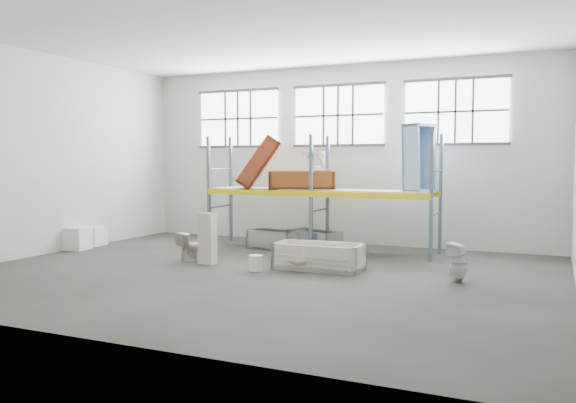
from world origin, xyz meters
The scene contains 33 objects.
floor centered at (0.00, 0.00, -0.05)m, with size 12.00×10.00×0.10m, color #49463F.
ceiling centered at (0.00, 0.00, 5.05)m, with size 12.00×10.00×0.10m, color silver.
wall_back centered at (0.00, 5.05, 2.50)m, with size 12.00×0.10×5.00m, color #B5B5A8.
wall_front centered at (0.00, -5.05, 2.50)m, with size 12.00×0.10×5.00m, color #AEAEA2.
wall_left centered at (-6.05, 0.00, 2.50)m, with size 0.10×10.00×5.00m, color #9D9D92.
window_left centered at (-3.20, 4.94, 3.60)m, with size 2.60×0.04×1.60m, color white.
window_mid centered at (0.00, 4.94, 3.60)m, with size 2.60×0.04×1.60m, color white.
window_right centered at (3.20, 4.94, 3.60)m, with size 2.60×0.04×1.60m, color white.
rack_upright_la centered at (-3.00, 2.90, 1.50)m, with size 0.08×0.08×3.00m, color slate.
rack_upright_lb centered at (-3.00, 4.10, 1.50)m, with size 0.08×0.08×3.00m, color slate.
rack_upright_ma centered at (0.00, 2.90, 1.50)m, with size 0.08×0.08×3.00m, color slate.
rack_upright_mb centered at (0.00, 4.10, 1.50)m, with size 0.08×0.08×3.00m, color slate.
rack_upright_ra centered at (3.00, 2.90, 1.50)m, with size 0.08×0.08×3.00m, color slate.
rack_upright_rb centered at (3.00, 4.10, 1.50)m, with size 0.08×0.08×3.00m, color slate.
rack_beam_front centered at (0.00, 2.90, 1.50)m, with size 6.00×0.10×0.14m, color yellow.
rack_beam_back centered at (0.00, 4.10, 1.50)m, with size 6.00×0.10×0.14m, color yellow.
shelf_deck centered at (0.00, 3.50, 1.58)m, with size 5.90×1.10×0.03m, color gray.
wet_patch centered at (0.00, 2.70, 0.00)m, with size 1.80×1.80×0.00m, color black.
bathtub_beige centered at (0.99, 0.94, 0.28)m, with size 1.89×0.89×0.56m, color beige, non-canonical shape.
cistern_spare centered at (1.05, 0.74, 0.28)m, with size 0.43×0.20×0.41m, color #F1DEC9.
sink_in_tub centered at (0.70, 0.54, 0.16)m, with size 0.47×0.47×0.16m, color beige.
toilet_beige centered at (-2.14, 0.75, 0.34)m, with size 0.38×0.66×0.67m, color beige.
cistern_tall centered at (-1.55, 0.49, 0.58)m, with size 0.37×0.24×1.16m, color #C4B1A3.
toilet_white centered at (3.93, 0.76, 0.39)m, with size 0.35×0.35×0.77m, color silver.
steel_tub_left centered at (-1.16, 3.16, 0.25)m, with size 1.36×0.63×0.50m, color #A6A9AD, non-canonical shape.
steel_tub_right centered at (-0.09, 3.40, 0.26)m, with size 1.42×0.66×0.52m, color #B2B5B9, non-canonical shape.
rust_tub_flat centered at (-0.48, 3.52, 1.82)m, with size 1.72×0.81×0.48m, color #99460E, non-canonical shape.
rust_tub_tilted centered at (-1.68, 3.32, 2.29)m, with size 1.51×0.71×0.42m, color #9B3617, non-canonical shape.
sink_on_shelf centered at (-0.01, 3.14, 2.09)m, with size 0.60×0.46×0.53m, color silver.
blue_tub_upright centered at (2.54, 3.70, 2.40)m, with size 1.67×0.78×0.47m, color #7E9FC7, non-canonical shape.
bucket centered at (-0.15, 0.17, 0.17)m, with size 0.29×0.29×0.34m, color silver.
carton_near centered at (-5.89, 0.89, 0.30)m, with size 0.69×0.60×0.60m, color white.
carton_far centered at (-6.03, 1.68, 0.26)m, with size 0.62×0.62×0.51m, color white.
Camera 1 is at (5.59, -10.88, 2.35)m, focal length 36.95 mm.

